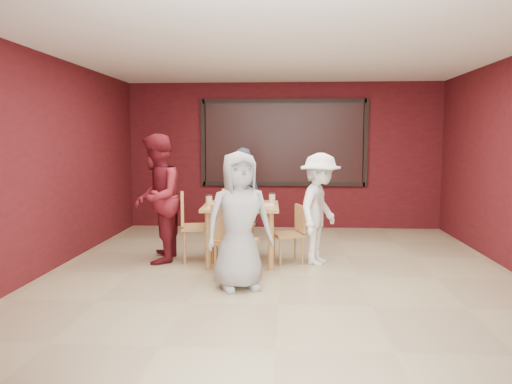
# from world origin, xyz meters

# --- Properties ---
(floor) EXTENTS (7.00, 7.00, 0.00)m
(floor) POSITION_xyz_m (0.00, 0.00, 0.00)
(floor) COLOR tan
(floor) RESTS_ON ground
(window_blinds) EXTENTS (3.00, 0.02, 1.50)m
(window_blinds) POSITION_xyz_m (0.00, 3.45, 1.65)
(window_blinds) COLOR black
(dining_table) EXTENTS (1.07, 1.07, 0.96)m
(dining_table) POSITION_xyz_m (-0.56, 0.64, 0.71)
(dining_table) COLOR tan
(dining_table) RESTS_ON floor
(chair_front) EXTENTS (0.58, 0.58, 0.94)m
(chair_front) POSITION_xyz_m (-0.58, -0.23, 0.53)
(chair_front) COLOR #BA8C48
(chair_front) RESTS_ON floor
(chair_back) EXTENTS (0.44, 0.44, 0.83)m
(chair_back) POSITION_xyz_m (-0.62, 1.35, 0.47)
(chair_back) COLOR #BA8C48
(chair_back) RESTS_ON floor
(chair_left) EXTENTS (0.56, 0.56, 0.97)m
(chair_left) POSITION_xyz_m (-1.26, 0.70, 0.55)
(chair_left) COLOR #BA8C48
(chair_left) RESTS_ON floor
(chair_right) EXTENTS (0.49, 0.49, 0.80)m
(chair_right) POSITION_xyz_m (0.16, 0.69, 0.45)
(chair_right) COLOR #BA8C48
(chair_right) RESTS_ON floor
(diner_front) EXTENTS (0.90, 0.75, 1.58)m
(diner_front) POSITION_xyz_m (-0.46, -0.58, 0.79)
(diner_front) COLOR #A2A2A2
(diner_front) RESTS_ON floor
(diner_back) EXTENTS (0.58, 0.38, 1.58)m
(diner_back) POSITION_xyz_m (-0.66, 1.98, 0.79)
(diner_back) COLOR #29344A
(diner_back) RESTS_ON floor
(diner_left) EXTENTS (0.75, 0.93, 1.79)m
(diner_left) POSITION_xyz_m (-1.73, 0.62, 0.89)
(diner_left) COLOR maroon
(diner_left) RESTS_ON floor
(diner_right) EXTENTS (0.90, 1.13, 1.53)m
(diner_right) POSITION_xyz_m (0.53, 0.64, 0.77)
(diner_right) COLOR white
(diner_right) RESTS_ON floor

